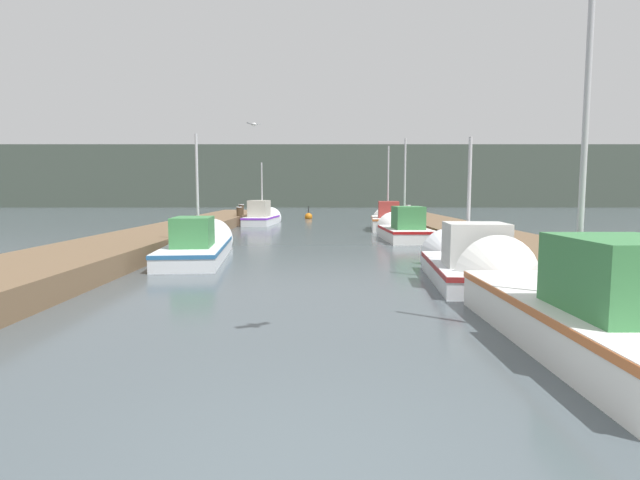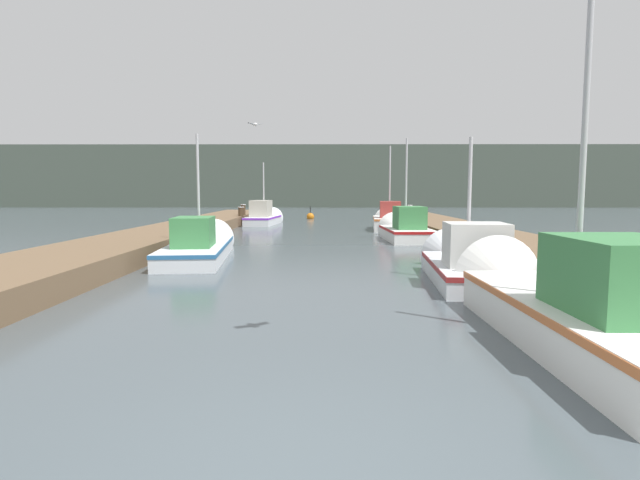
{
  "view_description": "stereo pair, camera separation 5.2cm",
  "coord_description": "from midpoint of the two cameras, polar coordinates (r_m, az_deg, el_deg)",
  "views": [
    {
      "loc": [
        0.07,
        -3.17,
        2.0
      ],
      "look_at": [
        0.05,
        10.79,
        0.63
      ],
      "focal_mm": 28.0,
      "sensor_mm": 36.0,
      "label": 1
    },
    {
      "loc": [
        0.12,
        -3.17,
        2.0
      ],
      "look_at": [
        0.05,
        10.79,
        0.63
      ],
      "focal_mm": 28.0,
      "sensor_mm": 36.0,
      "label": 2
    }
  ],
  "objects": [
    {
      "name": "mooring_piling_1",
      "position": [
        25.15,
        10.26,
        2.49
      ],
      "size": [
        0.24,
        0.24,
        1.31
      ],
      "color": "#473523",
      "rests_on": "ground_plane"
    },
    {
      "name": "fishing_boat_1",
      "position": [
        11.96,
        16.36,
        -2.45
      ],
      "size": [
        1.99,
        4.81,
        3.73
      ],
      "rotation": [
        0.0,
        0.0,
        -0.09
      ],
      "color": "silver",
      "rests_on": "ground_plane"
    },
    {
      "name": "fishing_boat_0",
      "position": [
        7.82,
        26.55,
        -6.43
      ],
      "size": [
        1.86,
        5.81,
        5.02
      ],
      "rotation": [
        0.0,
        0.0,
        0.01
      ],
      "color": "silver",
      "rests_on": "ground_plane"
    },
    {
      "name": "dock_right",
      "position": [
        20.14,
        17.36,
        0.43
      ],
      "size": [
        2.85,
        40.0,
        0.54
      ],
      "color": "brown",
      "rests_on": "ground_plane"
    },
    {
      "name": "channel_buoy",
      "position": [
        36.0,
        -1.07,
        2.69
      ],
      "size": [
        0.55,
        0.55,
        1.05
      ],
      "color": "#BF6513",
      "rests_on": "ground_plane"
    },
    {
      "name": "seagull_lead",
      "position": [
        18.77,
        -7.34,
        12.96
      ],
      "size": [
        0.53,
        0.39,
        0.12
      ],
      "rotation": [
        0.0,
        0.0,
        0.55
      ],
      "color": "white"
    },
    {
      "name": "mooring_piling_2",
      "position": [
        30.85,
        -8.72,
        2.96
      ],
      "size": [
        0.33,
        0.33,
        1.19
      ],
      "color": "#473523",
      "rests_on": "ground_plane"
    },
    {
      "name": "dock_left",
      "position": [
        20.19,
        -17.28,
        0.45
      ],
      "size": [
        2.85,
        40.0,
        0.54
      ],
      "color": "brown",
      "rests_on": "ground_plane"
    },
    {
      "name": "fishing_boat_5",
      "position": [
        30.32,
        -6.29,
        2.65
      ],
      "size": [
        1.93,
        5.01,
        4.13
      ],
      "rotation": [
        0.0,
        0.0,
        -0.1
      ],
      "color": "silver",
      "rests_on": "ground_plane"
    },
    {
      "name": "fishing_boat_3",
      "position": [
        21.06,
        9.63,
        1.21
      ],
      "size": [
        1.82,
        4.69,
        4.65
      ],
      "rotation": [
        0.0,
        0.0,
        0.03
      ],
      "color": "silver",
      "rests_on": "ground_plane"
    },
    {
      "name": "fishing_boat_2",
      "position": [
        15.93,
        -13.23,
        -0.49
      ],
      "size": [
        2.2,
        6.49,
        4.21
      ],
      "rotation": [
        0.0,
        0.0,
        0.1
      ],
      "color": "silver",
      "rests_on": "ground_plane"
    },
    {
      "name": "mooring_piling_0",
      "position": [
        29.5,
        -8.98,
        2.73
      ],
      "size": [
        0.34,
        0.34,
        1.08
      ],
      "color": "#473523",
      "rests_on": "ground_plane"
    },
    {
      "name": "fishing_boat_4",
      "position": [
        26.46,
        7.95,
        2.22
      ],
      "size": [
        1.98,
        4.63,
        4.75
      ],
      "rotation": [
        0.0,
        0.0,
        -0.09
      ],
      "color": "silver",
      "rests_on": "ground_plane"
    },
    {
      "name": "distant_shore_ridge",
      "position": [
        68.36,
        0.22,
        7.12
      ],
      "size": [
        120.0,
        16.0,
        7.56
      ],
      "color": "#424C42",
      "rests_on": "ground_plane"
    }
  ]
}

